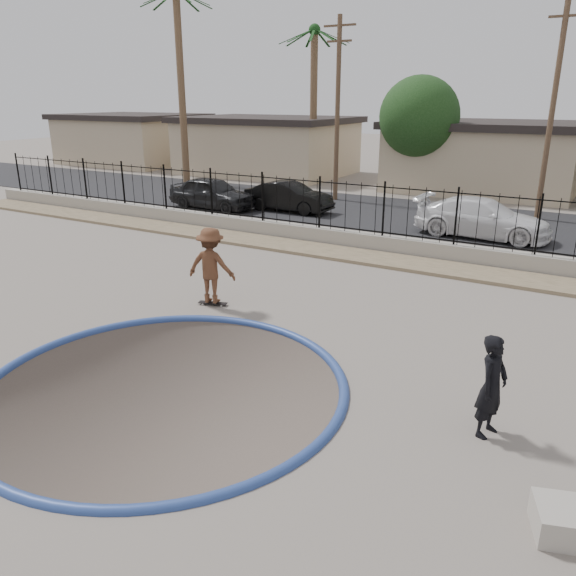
% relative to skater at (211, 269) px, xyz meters
% --- Properties ---
extents(ground, '(120.00, 120.00, 2.20)m').
position_rel_skater_xyz_m(ground, '(1.91, 9.00, -2.09)').
color(ground, '#6E665C').
rests_on(ground, ground).
extents(bowl_pit, '(6.84, 6.84, 1.80)m').
position_rel_skater_xyz_m(bowl_pit, '(1.91, -4.00, -0.99)').
color(bowl_pit, '#453B35').
rests_on(bowl_pit, ground).
extents(coping_ring, '(7.04, 7.04, 0.20)m').
position_rel_skater_xyz_m(coping_ring, '(1.91, -4.00, -0.99)').
color(coping_ring, navy).
rests_on(coping_ring, ground).
extents(rock_strip, '(42.00, 1.60, 0.11)m').
position_rel_skater_xyz_m(rock_strip, '(1.91, 6.20, -0.94)').
color(rock_strip, '#998364').
rests_on(rock_strip, ground).
extents(retaining_wall, '(42.00, 0.45, 0.60)m').
position_rel_skater_xyz_m(retaining_wall, '(1.91, 7.30, -0.69)').
color(retaining_wall, '#A09A8C').
rests_on(retaining_wall, ground).
extents(fence, '(40.00, 0.04, 1.80)m').
position_rel_skater_xyz_m(fence, '(1.91, 7.30, 0.51)').
color(fence, black).
rests_on(fence, retaining_wall).
extents(street, '(90.00, 8.00, 0.04)m').
position_rel_skater_xyz_m(street, '(1.91, 14.00, -0.98)').
color(street, black).
rests_on(street, ground).
extents(house_west_far, '(10.60, 8.60, 3.90)m').
position_rel_skater_xyz_m(house_west_far, '(-26.09, 23.50, 0.98)').
color(house_west_far, tan).
rests_on(house_west_far, ground).
extents(house_west, '(11.60, 8.60, 3.90)m').
position_rel_skater_xyz_m(house_west, '(-13.09, 23.50, 0.98)').
color(house_west, tan).
rests_on(house_west, ground).
extents(house_center, '(10.60, 8.60, 3.90)m').
position_rel_skater_xyz_m(house_center, '(1.91, 23.50, 0.98)').
color(house_center, tan).
rests_on(house_center, ground).
extents(palm_left, '(2.30, 2.30, 11.30)m').
position_rel_skater_xyz_m(palm_left, '(-15.09, 17.00, 6.96)').
color(palm_left, brown).
rests_on(palm_left, ground).
extents(palm_mid, '(2.30, 2.30, 9.30)m').
position_rel_skater_xyz_m(palm_mid, '(-8.09, 21.00, 5.69)').
color(palm_mid, brown).
rests_on(palm_mid, ground).
extents(utility_pole_left, '(1.70, 0.24, 9.00)m').
position_rel_skater_xyz_m(utility_pole_left, '(-4.09, 16.00, 3.71)').
color(utility_pole_left, '#473323').
rests_on(utility_pole_left, ground).
extents(utility_pole_mid, '(1.70, 0.24, 9.50)m').
position_rel_skater_xyz_m(utility_pole_mid, '(5.91, 16.00, 3.96)').
color(utility_pole_mid, '#473323').
rests_on(utility_pole_mid, ground).
extents(street_tree_left, '(4.32, 4.32, 6.36)m').
position_rel_skater_xyz_m(street_tree_left, '(-1.09, 20.00, 3.19)').
color(street_tree_left, '#473323').
rests_on(street_tree_left, ground).
extents(skater, '(1.42, 1.01, 1.99)m').
position_rel_skater_xyz_m(skater, '(0.00, 0.00, 0.00)').
color(skater, brown).
rests_on(skater, ground).
extents(skateboard, '(0.80, 0.42, 0.07)m').
position_rel_skater_xyz_m(skateboard, '(0.00, 0.00, -0.94)').
color(skateboard, black).
rests_on(skateboard, ground).
extents(videographer, '(0.56, 0.72, 1.74)m').
position_rel_skater_xyz_m(videographer, '(7.55, -2.54, -0.13)').
color(videographer, black).
rests_on(videographer, ground).
extents(car_a, '(4.52, 1.95, 1.52)m').
position_rel_skater_xyz_m(car_a, '(-8.14, 10.67, -0.20)').
color(car_a, black).
rests_on(car_a, street).
extents(car_b, '(4.21, 1.49, 1.39)m').
position_rel_skater_xyz_m(car_b, '(-4.59, 11.96, -0.26)').
color(car_b, black).
rests_on(car_b, street).
extents(car_c, '(5.20, 2.30, 1.48)m').
position_rel_skater_xyz_m(car_c, '(4.48, 11.27, -0.22)').
color(car_c, white).
rests_on(car_c, street).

